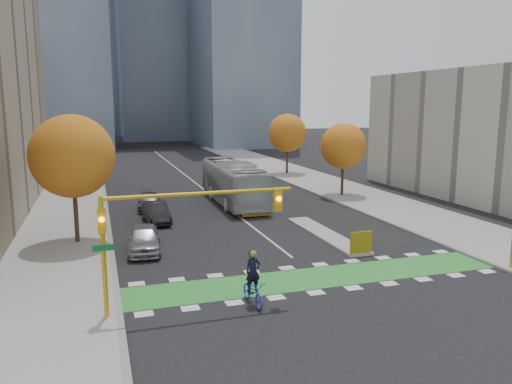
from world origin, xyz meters
TOP-DOWN VIEW (x-y plane):
  - ground at (0.00, 0.00)m, footprint 300.00×300.00m
  - sidewalk_west at (-13.50, 20.00)m, footprint 7.00×120.00m
  - sidewalk_east at (13.50, 20.00)m, footprint 7.00×120.00m
  - curb_west at (-10.00, 20.00)m, footprint 0.30×120.00m
  - curb_east at (10.00, 20.00)m, footprint 0.30×120.00m
  - bike_crossing at (0.00, 1.50)m, footprint 20.00×3.00m
  - centre_line at (0.00, 40.00)m, footprint 0.15×70.00m
  - bike_lane_paint at (7.50, 30.00)m, footprint 2.50×50.00m
  - median_island at (4.00, 9.00)m, footprint 1.60×10.00m
  - hazard_board at (4.00, 4.20)m, footprint 1.40×0.12m
  - tower_ne at (20.00, 85.00)m, footprint 18.00×24.00m
  - tree_west at (-12.00, 12.00)m, footprint 5.20×5.20m
  - tree_east_near at (12.00, 22.00)m, footprint 4.40×4.40m
  - tree_east_far at (12.50, 38.00)m, footprint 4.80×4.80m
  - traffic_signal_west at (-7.93, -0.51)m, footprint 8.53×0.56m
  - cyclist at (-4.24, -0.78)m, footprint 0.94×2.21m
  - bus at (1.03, 21.99)m, footprint 3.47×13.60m
  - parked_car_a at (-8.09, 8.92)m, footprint 2.37×4.94m
  - parked_car_b at (-6.50, 16.37)m, footprint 1.81×4.67m
  - parked_car_c at (-6.50, 21.37)m, footprint 2.39×4.92m

SIDE VIEW (x-z plane):
  - ground at x=0.00m, z-range 0.00..0.00m
  - centre_line at x=0.00m, z-range 0.00..0.01m
  - bike_lane_paint at x=7.50m, z-range 0.00..0.01m
  - bike_crossing at x=0.00m, z-range 0.00..0.01m
  - sidewalk_west at x=-13.50m, z-range 0.00..0.15m
  - sidewalk_east at x=13.50m, z-range 0.00..0.15m
  - curb_west at x=-10.00m, z-range -0.01..0.15m
  - curb_east at x=10.00m, z-range -0.01..0.15m
  - median_island at x=4.00m, z-range 0.00..0.16m
  - parked_car_c at x=-6.50m, z-range 0.00..1.38m
  - parked_car_b at x=-6.50m, z-range 0.00..1.52m
  - hazard_board at x=4.00m, z-range 0.15..1.45m
  - parked_car_a at x=-8.09m, z-range 0.00..1.63m
  - cyclist at x=-4.24m, z-range -0.41..2.07m
  - bus at x=1.03m, z-range 0.00..3.77m
  - traffic_signal_west at x=-7.93m, z-range 1.43..6.63m
  - tree_east_near at x=12.00m, z-range 1.33..8.40m
  - tree_east_far at x=12.50m, z-range 1.42..9.07m
  - tree_west at x=-12.00m, z-range 1.50..9.73m
  - tower_ne at x=20.00m, z-range 0.00..60.00m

